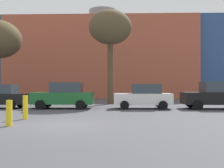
% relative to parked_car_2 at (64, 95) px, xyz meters
% --- Properties ---
extents(ground_plane, '(200.00, 200.00, 0.00)m').
position_rel_parked_car_2_xyz_m(ground_plane, '(1.53, -7.98, -0.93)').
color(ground_plane, '#47474C').
extents(building_backdrop, '(44.46, 11.16, 12.82)m').
position_rel_parked_car_2_xyz_m(building_backdrop, '(1.38, 20.13, 4.55)').
color(building_backdrop, '#B2563D').
rests_on(building_backdrop, ground_plane).
extents(parked_car_2, '(4.31, 2.11, 1.87)m').
position_rel_parked_car_2_xyz_m(parked_car_2, '(0.00, 0.00, 0.00)').
color(parked_car_2, '#1E662D').
rests_on(parked_car_2, ground_plane).
extents(parked_car_3, '(4.04, 1.98, 1.75)m').
position_rel_parked_car_2_xyz_m(parked_car_3, '(5.69, -0.00, -0.06)').
color(parked_car_3, white).
rests_on(parked_car_3, ground_plane).
extents(parked_car_4, '(4.39, 2.15, 1.90)m').
position_rel_parked_car_2_xyz_m(parked_car_4, '(10.72, -0.00, 0.02)').
color(parked_car_4, black).
rests_on(parked_car_4, ground_plane).
extents(bare_tree_1, '(3.84, 3.84, 8.41)m').
position_rel_parked_car_2_xyz_m(bare_tree_1, '(3.13, 4.76, 5.83)').
color(bare_tree_1, brown).
rests_on(bare_tree_1, ground_plane).
extents(bollard_yellow_0, '(0.24, 0.24, 1.15)m').
position_rel_parked_car_2_xyz_m(bollard_yellow_0, '(-0.56, -6.17, -0.35)').
color(bollard_yellow_0, yellow).
rests_on(bollard_yellow_0, ground_plane).
extents(bollard_yellow_1, '(0.24, 0.24, 1.04)m').
position_rel_parked_car_2_xyz_m(bollard_yellow_1, '(-0.42, -8.37, -0.41)').
color(bollard_yellow_1, yellow).
rests_on(bollard_yellow_1, ground_plane).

